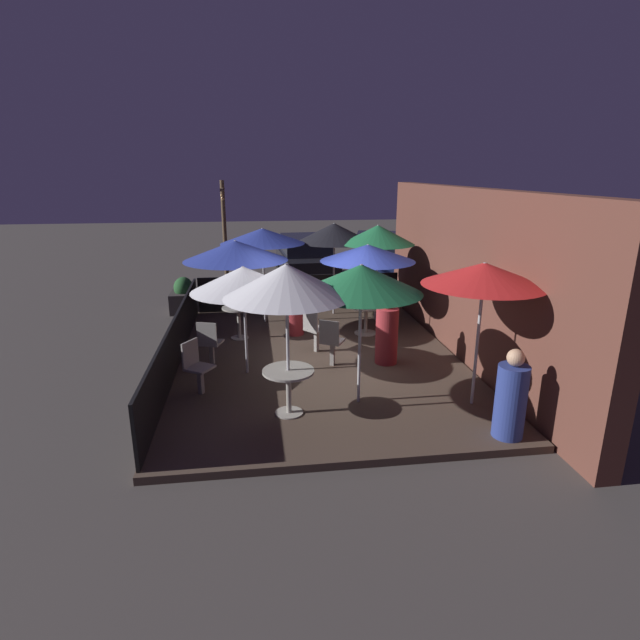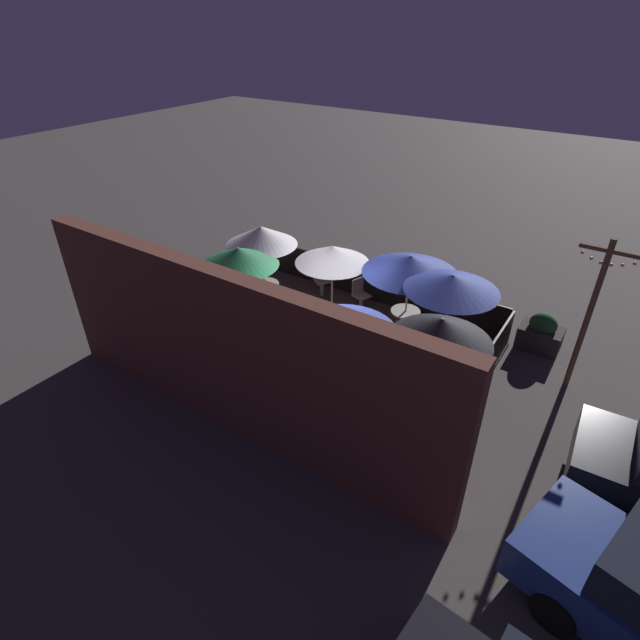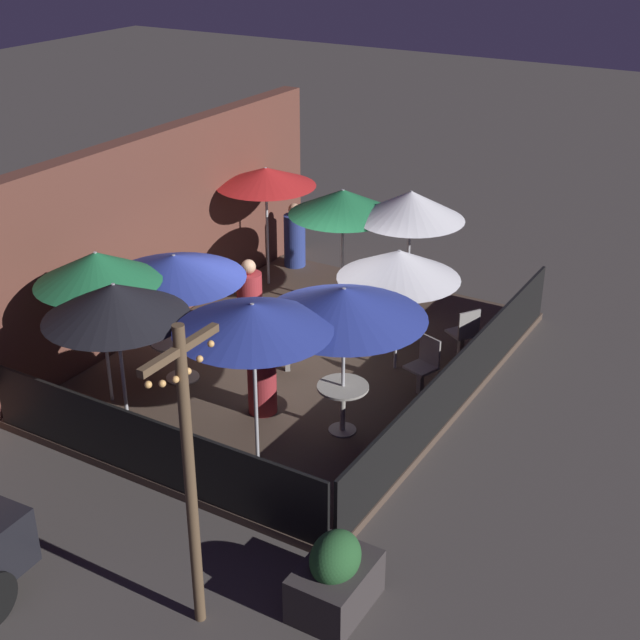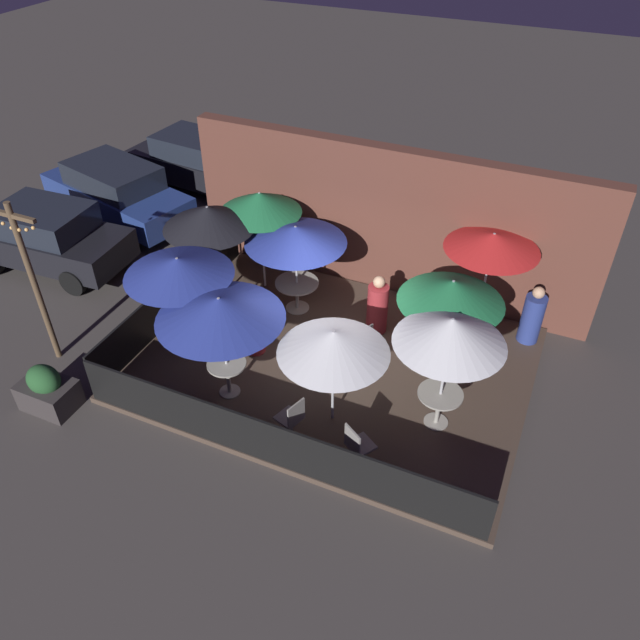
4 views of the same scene
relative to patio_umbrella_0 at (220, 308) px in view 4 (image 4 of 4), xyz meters
name	(u,v)px [view 4 (image 4 of 4)]	position (x,y,z in m)	size (l,w,h in m)	color
ground_plane	(333,365)	(1.47, 1.61, -2.12)	(60.00, 60.00, 0.00)	#423D3A
patio_deck	(333,363)	(1.47, 1.61, -2.06)	(7.64, 5.65, 0.12)	#47382D
building_wall	(388,222)	(1.47, 4.66, -0.39)	(9.24, 0.36, 3.48)	brown
fence_front	(268,443)	(1.47, -1.17, -1.53)	(7.44, 0.05, 0.95)	black
fence_side_left	(174,298)	(-2.31, 1.61, -1.53)	(0.05, 5.45, 0.95)	black
patio_umbrella_0	(220,308)	(0.00, 0.00, 0.00)	(2.28, 2.28, 2.22)	#B2B2B7
patio_umbrella_1	(296,234)	(0.04, 2.93, -0.11)	(2.15, 2.15, 2.09)	#B2B2B7
patio_umbrella_2	(451,331)	(3.81, 0.84, 0.13)	(1.87, 1.87, 2.38)	#B2B2B7
patio_umbrella_3	(493,241)	(3.86, 3.85, 0.15)	(1.89, 1.89, 2.34)	#B2B2B7
patio_umbrella_4	(178,267)	(-1.24, 0.62, 0.15)	(2.05, 2.05, 2.34)	#B2B2B7
patio_umbrella_5	(334,342)	(2.05, 0.19, -0.20)	(1.92, 1.92, 2.03)	#B2B2B7
patio_umbrella_6	(452,291)	(3.54, 2.01, 0.06)	(1.92, 1.92, 2.30)	#B2B2B7
patio_umbrella_7	(208,217)	(-1.74, 2.45, 0.14)	(1.94, 1.94, 2.39)	#B2B2B7
patio_umbrella_8	(260,203)	(-1.05, 3.42, 0.16)	(1.81, 1.81, 2.40)	#B2B2B7
dining_table_0	(227,370)	(0.00, 0.00, -1.43)	(0.73, 0.73, 0.74)	#9E998E
dining_table_1	(297,287)	(0.04, 2.93, -1.44)	(0.95, 0.95, 0.70)	#9E998E
dining_table_2	(440,400)	(3.81, 0.84, -1.43)	(0.80, 0.80, 0.73)	#9E998E
patio_chair_0	(358,445)	(2.85, -0.65, -1.50)	(0.55, 0.55, 0.93)	gray
patio_chair_1	(317,338)	(1.13, 1.58, -1.48)	(0.56, 0.56, 0.95)	gray
patio_chair_2	(360,342)	(1.96, 1.81, -1.47)	(0.55, 0.55, 0.96)	gray
patio_chair_3	(292,418)	(1.58, -0.52, -1.51)	(0.51, 0.51, 0.91)	gray
patron_0	(254,332)	(-0.14, 1.28, -1.52)	(0.55, 0.55, 1.12)	maroon
patron_1	(377,307)	(1.91, 2.91, -1.40)	(0.55, 0.55, 1.37)	maroon
patron_2	(532,317)	(4.93, 3.91, -1.42)	(0.62, 0.62, 1.33)	navy
planter_box	(47,390)	(-2.95, -1.58, -1.71)	(1.01, 0.71, 0.97)	#332D2D
light_post	(32,276)	(-3.85, -0.42, -0.14)	(1.10, 0.12, 3.53)	brown
parked_car_0	(48,237)	(-6.28, 2.20, -1.28)	(3.99, 1.95, 1.62)	black
parked_car_1	(116,192)	(-6.30, 4.80, -1.28)	(4.79, 2.76, 1.62)	navy
parked_car_2	(199,161)	(-5.33, 7.40, -1.28)	(4.40, 2.11, 1.62)	black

